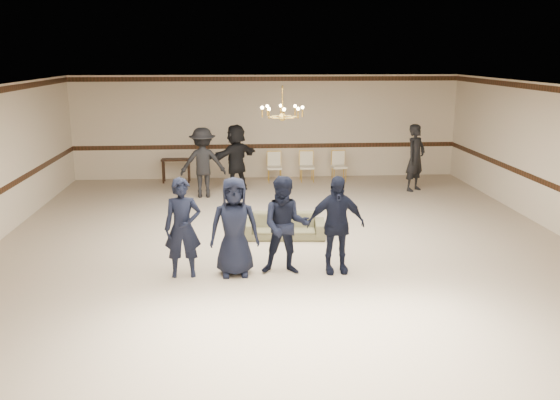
{
  "coord_description": "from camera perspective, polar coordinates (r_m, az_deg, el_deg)",
  "views": [
    {
      "loc": [
        -0.97,
        -11.09,
        3.85
      ],
      "look_at": [
        -0.16,
        -0.5,
        1.15
      ],
      "focal_mm": 37.16,
      "sensor_mm": 36.0,
      "label": 1
    }
  ],
  "objects": [
    {
      "name": "room",
      "position": [
        11.35,
        0.63,
        2.84
      ],
      "size": [
        12.01,
        14.01,
        3.21
      ],
      "color": "#B9A68E",
      "rests_on": "ground"
    },
    {
      "name": "chair_rail",
      "position": [
        18.32,
        -1.28,
        5.32
      ],
      "size": [
        12.0,
        0.02,
        0.14
      ],
      "primitive_type": "cube",
      "color": "#3B1D11",
      "rests_on": "wall_back"
    },
    {
      "name": "crown_molding",
      "position": [
        18.11,
        -1.31,
        11.83
      ],
      "size": [
        12.0,
        0.02,
        0.14
      ],
      "primitive_type": "cube",
      "color": "#3B1D11",
      "rests_on": "wall_back"
    },
    {
      "name": "chandelier",
      "position": [
        12.16,
        0.24,
        9.68
      ],
      "size": [
        0.94,
        0.94,
        0.89
      ],
      "primitive_type": null,
      "color": "#B48E39",
      "rests_on": "ceiling"
    },
    {
      "name": "boy_a",
      "position": [
        10.25,
        -9.55,
        -2.72
      ],
      "size": [
        0.67,
        0.45,
        1.77
      ],
      "primitive_type": "imported",
      "rotation": [
        0.0,
        0.0,
        0.04
      ],
      "color": "black",
      "rests_on": "floor"
    },
    {
      "name": "boy_b",
      "position": [
        10.21,
        -4.51,
        -2.64
      ],
      "size": [
        0.88,
        0.59,
        1.77
      ],
      "primitive_type": "imported",
      "rotation": [
        0.0,
        0.0,
        0.03
      ],
      "color": "black",
      "rests_on": "floor"
    },
    {
      "name": "boy_c",
      "position": [
        10.24,
        0.53,
        -2.54
      ],
      "size": [
        0.92,
        0.75,
        1.77
      ],
      "primitive_type": "imported",
      "rotation": [
        0.0,
        0.0,
        -0.09
      ],
      "color": "black",
      "rests_on": "floor"
    },
    {
      "name": "boy_d",
      "position": [
        10.36,
        5.51,
        -2.42
      ],
      "size": [
        1.06,
        0.48,
        1.77
      ],
      "primitive_type": "imported",
      "rotation": [
        0.0,
        0.0,
        0.05
      ],
      "color": "black",
      "rests_on": "floor"
    },
    {
      "name": "settee",
      "position": [
        12.41,
        0.37,
        -2.56
      ],
      "size": [
        1.81,
        0.82,
        0.51
      ],
      "primitive_type": "imported",
      "rotation": [
        0.0,
        0.0,
        -0.08
      ],
      "color": "#656343",
      "rests_on": "floor"
    },
    {
      "name": "adult_left",
      "position": [
        15.91,
        -7.59,
        3.66
      ],
      "size": [
        1.28,
        0.79,
        1.91
      ],
      "primitive_type": "imported",
      "rotation": [
        0.0,
        0.0,
        3.21
      ],
      "color": "black",
      "rests_on": "floor"
    },
    {
      "name": "adult_mid",
      "position": [
        16.58,
        -4.35,
        4.17
      ],
      "size": [
        1.68,
        1.61,
        1.91
      ],
      "primitive_type": "imported",
      "rotation": [
        0.0,
        0.0,
        3.89
      ],
      "color": "black",
      "rests_on": "floor"
    },
    {
      "name": "adult_right",
      "position": [
        16.96,
        13.19,
        4.07
      ],
      "size": [
        0.83,
        0.79,
        1.91
      ],
      "primitive_type": "imported",
      "rotation": [
        0.0,
        0.0,
        0.68
      ],
      "color": "black",
      "rests_on": "floor"
    },
    {
      "name": "banquet_chair_left",
      "position": [
        17.73,
        -0.55,
        3.24
      ],
      "size": [
        0.45,
        0.45,
        0.91
      ],
      "primitive_type": null,
      "rotation": [
        0.0,
        0.0,
        0.01
      ],
      "color": "#F5EBCE",
      "rests_on": "floor"
    },
    {
      "name": "banquet_chair_mid",
      "position": [
        17.82,
        2.67,
        3.28
      ],
      "size": [
        0.47,
        0.47,
        0.91
      ],
      "primitive_type": null,
      "rotation": [
        0.0,
        0.0,
        -0.07
      ],
      "color": "#F5EBCE",
      "rests_on": "floor"
    },
    {
      "name": "banquet_chair_right",
      "position": [
        17.97,
        5.84,
        3.31
      ],
      "size": [
        0.48,
        0.48,
        0.91
      ],
      "primitive_type": null,
      "rotation": [
        0.0,
        0.0,
        0.09
      ],
      "color": "#F5EBCE",
      "rests_on": "floor"
    },
    {
      "name": "console_table",
      "position": [
        18.0,
        -10.18,
        2.88
      ],
      "size": [
        0.87,
        0.38,
        0.73
      ],
      "primitive_type": "cube",
      "rotation": [
        0.0,
        0.0,
        -0.01
      ],
      "color": "black",
      "rests_on": "floor"
    }
  ]
}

